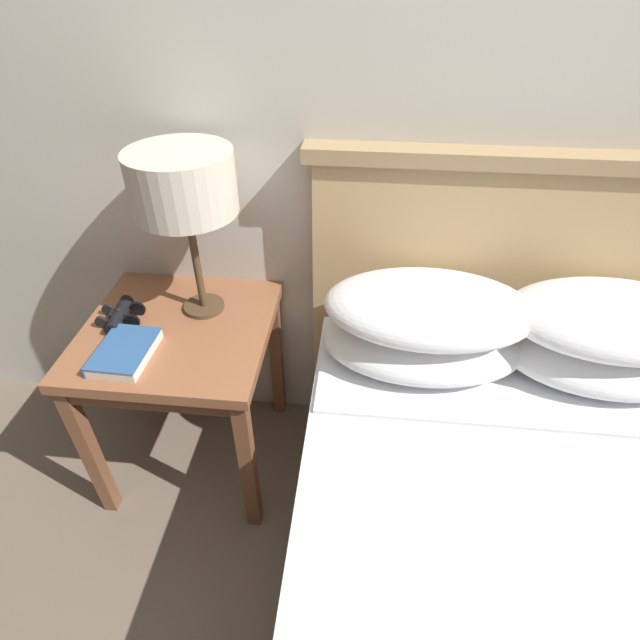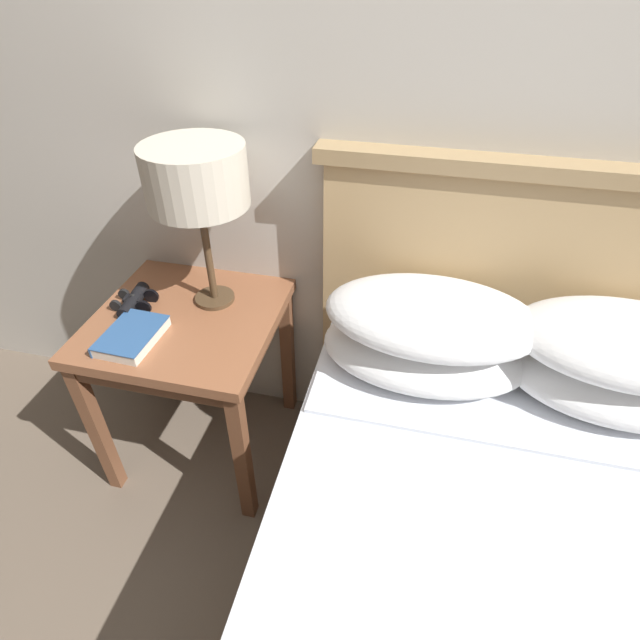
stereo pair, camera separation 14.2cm
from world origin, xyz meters
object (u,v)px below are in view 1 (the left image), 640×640
Objects in this scene: bed at (535,631)px; book_on_nightstand at (124,352)px; nightstand at (181,346)px; table_lamp at (183,186)px; binoculars_pair at (120,315)px.

bed reaches higher than book_on_nightstand.
nightstand is 0.21m from book_on_nightstand.
table_lamp is at bearing 141.74° from bed.
bed is 1.26m from book_on_nightstand.
binoculars_pair is (-0.24, -0.09, -0.40)m from table_lamp.
bed reaches higher than nightstand.
nightstand is at bearing 56.32° from book_on_nightstand.
book_on_nightstand is at bearing -63.55° from binoculars_pair.
table_lamp reaches higher than binoculars_pair.
binoculars_pair is at bearing 151.13° from bed.
bed is at bearing -38.26° from table_lamp.
book_on_nightstand is (-1.12, 0.50, 0.32)m from bed.
nightstand is 0.30× the size of bed.
bed reaches higher than binoculars_pair.
nightstand is at bearing -120.31° from table_lamp.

